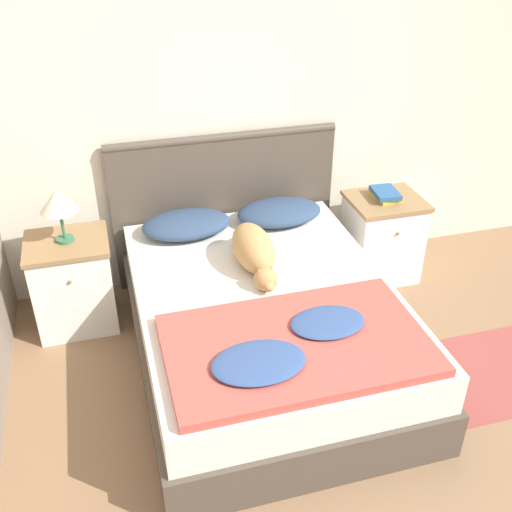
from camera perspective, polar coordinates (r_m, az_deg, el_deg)
The scene contains 12 objects.
ground_plane at distance 3.09m, azimuth 8.23°, elevation -21.87°, with size 16.00×16.00×0.00m, color #896647.
wall_back at distance 4.04m, azimuth -2.41°, elevation 14.52°, with size 9.00×0.06×2.55m.
bed at distance 3.57m, azimuth 0.86°, elevation -6.61°, with size 1.49×1.97×0.52m.
headboard at distance 4.23m, azimuth -2.97°, elevation 4.92°, with size 1.57×0.06×1.09m.
nightstand_left at distance 4.00m, azimuth -16.98°, elevation -2.46°, with size 0.51×0.45×0.62m.
nightstand_right at distance 4.42m, azimuth 11.86°, elevation 1.74°, with size 0.51×0.45×0.62m.
pillow_left at distance 3.94m, azimuth -6.64°, elevation 3.01°, with size 0.58×0.37×0.14m.
pillow_right at distance 4.07m, azimuth 2.24°, elevation 4.19°, with size 0.58×0.37×0.14m.
quilt at distance 2.98m, azimuth 3.71°, elevation -8.43°, with size 1.29×0.79×0.09m.
dog at distance 3.55m, azimuth -0.17°, elevation 0.53°, with size 0.23×0.68×0.24m.
book_stack at distance 4.27m, azimuth 12.22°, elevation 5.76°, with size 0.18×0.23×0.06m.
table_lamp at distance 3.73m, azimuth -18.34°, elevation 4.91°, with size 0.22×0.22×0.34m.
Camera 1 is at (-0.88, -1.63, 2.47)m, focal length 42.00 mm.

